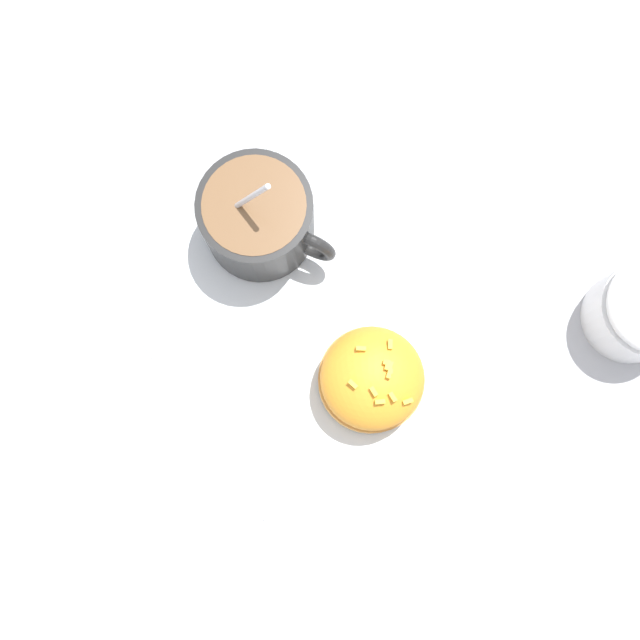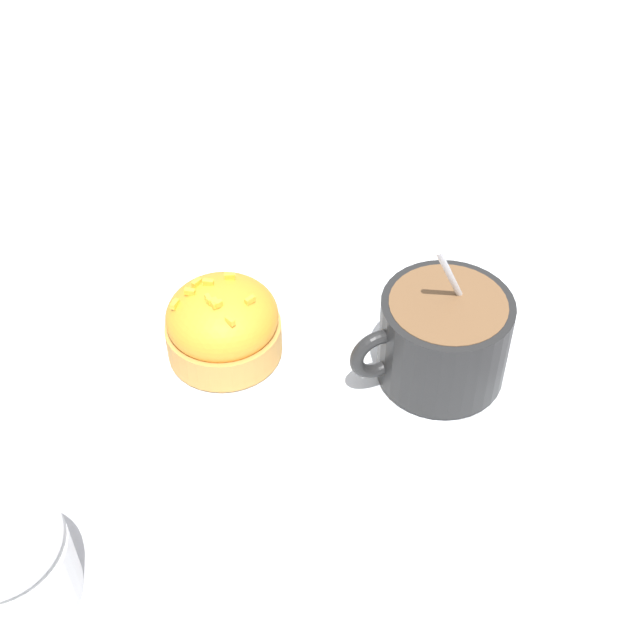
# 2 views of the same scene
# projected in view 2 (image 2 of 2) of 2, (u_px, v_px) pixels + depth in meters

# --- Properties ---
(ground_plane) EXTENTS (3.00, 3.00, 0.00)m
(ground_plane) POSITION_uv_depth(u_px,v_px,m) (332.00, 360.00, 0.62)
(ground_plane) COLOR #B2B2B7
(paper_napkin) EXTENTS (0.27, 0.26, 0.00)m
(paper_napkin) POSITION_uv_depth(u_px,v_px,m) (332.00, 358.00, 0.62)
(paper_napkin) COLOR white
(paper_napkin) RESTS_ON ground_plane
(coffee_cup) EXTENTS (0.10, 0.09, 0.11)m
(coffee_cup) POSITION_uv_depth(u_px,v_px,m) (443.00, 332.00, 0.59)
(coffee_cup) COLOR black
(coffee_cup) RESTS_ON paper_napkin
(frosted_pastry) EXTENTS (0.08, 0.08, 0.06)m
(frosted_pastry) POSITION_uv_depth(u_px,v_px,m) (223.00, 324.00, 0.60)
(frosted_pastry) COLOR #D19347
(frosted_pastry) RESTS_ON paper_napkin
(sugar_bowl) EXTENTS (0.07, 0.07, 0.07)m
(sugar_bowl) POSITION_uv_depth(u_px,v_px,m) (2.00, 561.00, 0.47)
(sugar_bowl) COLOR white
(sugar_bowl) RESTS_ON ground_plane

